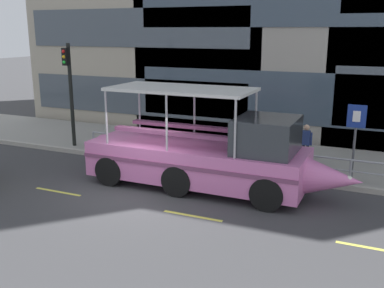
{
  "coord_description": "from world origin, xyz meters",
  "views": [
    {
      "loc": [
        7.18,
        -11.65,
        5.1
      ],
      "look_at": [
        1.1,
        1.97,
        1.3
      ],
      "focal_mm": 41.86,
      "sensor_mm": 36.0,
      "label": 1
    }
  ],
  "objects_px": {
    "parking_sign": "(356,129)",
    "pedestrian_near_bow": "(306,141)",
    "duck_tour_boat": "(211,157)",
    "traffic_light_pole": "(70,85)"
  },
  "relations": [
    {
      "from": "parking_sign",
      "to": "pedestrian_near_bow",
      "type": "relative_size",
      "value": 1.66
    },
    {
      "from": "duck_tour_boat",
      "to": "traffic_light_pole",
      "type": "bearing_deg",
      "value": 163.66
    },
    {
      "from": "traffic_light_pole",
      "to": "pedestrian_near_bow",
      "type": "bearing_deg",
      "value": 7.1
    },
    {
      "from": "duck_tour_boat",
      "to": "pedestrian_near_bow",
      "type": "height_order",
      "value": "duck_tour_boat"
    },
    {
      "from": "pedestrian_near_bow",
      "to": "traffic_light_pole",
      "type": "bearing_deg",
      "value": -172.9
    },
    {
      "from": "parking_sign",
      "to": "duck_tour_boat",
      "type": "xyz_separation_m",
      "value": [
        -4.22,
        -2.3,
        -0.84
      ]
    },
    {
      "from": "duck_tour_boat",
      "to": "pedestrian_near_bow",
      "type": "relative_size",
      "value": 5.82
    },
    {
      "from": "parking_sign",
      "to": "duck_tour_boat",
      "type": "relative_size",
      "value": 0.28
    },
    {
      "from": "parking_sign",
      "to": "pedestrian_near_bow",
      "type": "xyz_separation_m",
      "value": [
        -1.76,
        1.08,
        -0.81
      ]
    },
    {
      "from": "duck_tour_boat",
      "to": "parking_sign",
      "type": "bearing_deg",
      "value": 28.57
    }
  ]
}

